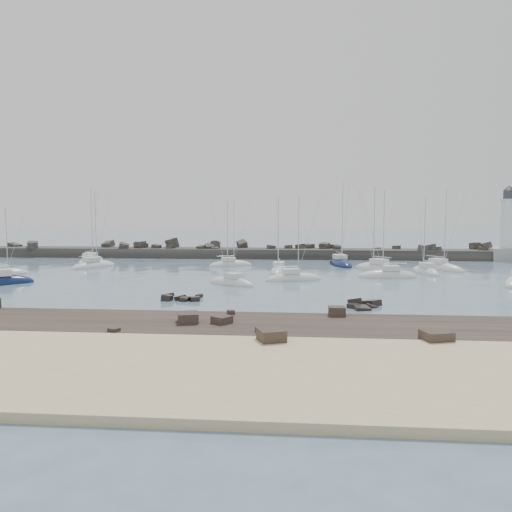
% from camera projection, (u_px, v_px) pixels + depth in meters
% --- Properties ---
extents(ground, '(400.00, 400.00, 0.00)m').
position_uv_depth(ground, '(230.00, 287.00, 59.88)').
color(ground, slate).
rests_on(ground, ground).
extents(sand_strip, '(140.00, 14.00, 1.00)m').
position_uv_depth(sand_strip, '(152.00, 374.00, 28.13)').
color(sand_strip, beige).
rests_on(sand_strip, ground).
extents(rock_shelf, '(140.00, 12.36, 2.05)m').
position_uv_depth(rock_shelf, '(189.00, 331.00, 38.01)').
color(rock_shelf, '#2C231E').
rests_on(rock_shelf, ground).
extents(rock_cluster_near, '(4.21, 3.24, 1.22)m').
position_uv_depth(rock_cluster_near, '(182.00, 299.00, 51.25)').
color(rock_cluster_near, black).
rests_on(rock_cluster_near, ground).
extents(rock_cluster_far, '(3.63, 4.32, 1.55)m').
position_uv_depth(rock_cluster_far, '(362.00, 307.00, 47.72)').
color(rock_cluster_far, black).
rests_on(rock_cluster_far, ground).
extents(breakwater, '(115.00, 7.60, 5.22)m').
position_uv_depth(breakwater, '(220.00, 256.00, 98.20)').
color(breakwater, '#2B2A26').
rests_on(breakwater, ground).
extents(lighthouse, '(7.00, 7.00, 14.60)m').
position_uv_depth(lighthouse, '(507.00, 243.00, 93.27)').
color(lighthouse, gray).
rests_on(lighthouse, ground).
extents(sailboat_0, '(6.23, 5.80, 10.47)m').
position_uv_depth(sailboat_0, '(4.00, 274.00, 71.21)').
color(sailboat_0, silver).
rests_on(sailboat_0, ground).
extents(sailboat_1, '(3.00, 9.08, 14.24)m').
position_uv_depth(sailboat_1, '(91.00, 261.00, 89.26)').
color(sailboat_1, silver).
rests_on(sailboat_1, ground).
extents(sailboat_3, '(6.24, 8.70, 13.39)m').
position_uv_depth(sailboat_3, '(93.00, 266.00, 81.14)').
color(sailboat_3, silver).
rests_on(sailboat_3, ground).
extents(sailboat_4, '(7.77, 5.37, 11.88)m').
position_uv_depth(sailboat_4, '(231.00, 265.00, 83.09)').
color(sailboat_4, silver).
rests_on(sailboat_4, ground).
extents(sailboat_5, '(7.10, 5.62, 11.23)m').
position_uv_depth(sailboat_5, '(231.00, 283.00, 62.15)').
color(sailboat_5, silver).
rests_on(sailboat_5, ground).
extents(sailboat_6, '(2.75, 7.75, 12.18)m').
position_uv_depth(sailboat_6, '(279.00, 272.00, 74.19)').
color(sailboat_6, silver).
rests_on(sailboat_6, ground).
extents(sailboat_7, '(8.04, 4.54, 12.23)m').
position_uv_depth(sailboat_7, '(294.00, 279.00, 65.91)').
color(sailboat_7, silver).
rests_on(sailboat_7, ground).
extents(sailboat_8, '(4.62, 9.86, 14.97)m').
position_uv_depth(sailboat_8, '(340.00, 264.00, 84.18)').
color(sailboat_8, '#101C44').
rests_on(sailboat_8, ground).
extents(sailboat_9, '(8.28, 3.09, 12.95)m').
position_uv_depth(sailboat_9, '(387.00, 276.00, 68.69)').
color(sailboat_9, silver).
rests_on(sailboat_9, ground).
extents(sailboat_10, '(3.83, 7.93, 12.17)m').
position_uv_depth(sailboat_10, '(425.00, 272.00, 73.38)').
color(sailboat_10, silver).
rests_on(sailboat_10, ground).
extents(sailboat_13, '(7.66, 8.43, 13.96)m').
position_uv_depth(sailboat_13, '(377.00, 270.00, 76.60)').
color(sailboat_13, silver).
rests_on(sailboat_13, ground).
extents(sailboat_14, '(7.21, 8.48, 13.63)m').
position_uv_depth(sailboat_14, '(440.00, 269.00, 77.73)').
color(sailboat_14, silver).
rests_on(sailboat_14, ground).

